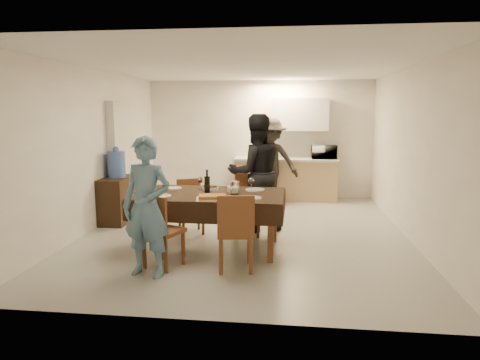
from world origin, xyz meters
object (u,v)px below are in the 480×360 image
object	(u,v)px
wine_bottle	(207,181)
microwave	(324,152)
console	(118,200)
water_pitcher	(235,188)
savoury_tart	(212,197)
person_near	(147,207)
person_far	(256,173)
water_jug	(116,164)
dining_table	(210,196)
person_kitchen	(270,161)

from	to	relation	value
wine_bottle	microwave	bearing A→B (deg)	62.14
wine_bottle	console	bearing A→B (deg)	145.92
console	water_pitcher	world-z (taller)	water_pitcher
wine_bottle	savoury_tart	bearing A→B (deg)	-70.77
person_near	person_far	xyz separation A→B (m)	(1.10, 2.10, 0.12)
water_jug	wine_bottle	size ratio (longest dim) A/B	1.39
dining_table	wine_bottle	size ratio (longest dim) A/B	6.35
person_near	wine_bottle	bearing A→B (deg)	76.83
microwave	person_far	xyz separation A→B (m)	(-1.27, -2.55, -0.12)
wine_bottle	person_kitchen	xyz separation A→B (m)	(0.74, 3.10, -0.07)
wine_bottle	savoury_tart	distance (m)	0.48
console	savoury_tart	size ratio (longest dim) A/B	2.09
water_jug	person_near	xyz separation A→B (m)	(1.33, -2.33, -0.19)
dining_table	savoury_tart	distance (m)	0.40
person_near	microwave	bearing A→B (deg)	74.20
water_jug	water_pitcher	bearing A→B (deg)	-30.96
wine_bottle	person_near	size ratio (longest dim) A/B	0.20
person_kitchen	water_jug	bearing A→B (deg)	-144.00
dining_table	person_kitchen	world-z (taller)	person_kitchen
dining_table	console	size ratio (longest dim) A/B	2.41
water_jug	person_kitchen	world-z (taller)	person_kitchen
dining_table	person_kitchen	size ratio (longest dim) A/B	1.15
console	person_near	xyz separation A→B (m)	(1.33, -2.33, 0.43)
water_jug	console	bearing A→B (deg)	0.00
console	person_kitchen	bearing A→B (deg)	36.00
dining_table	person_near	bearing A→B (deg)	-116.75
water_pitcher	microwave	size ratio (longest dim) A/B	0.34
water_jug	wine_bottle	world-z (taller)	water_jug
savoury_tart	person_far	bearing A→B (deg)	72.53
dining_table	wine_bottle	xyz separation A→B (m)	(-0.05, 0.05, 0.20)
dining_table	savoury_tart	world-z (taller)	savoury_tart
dining_table	console	distance (m)	2.30
dining_table	savoury_tart	bearing A→B (deg)	-74.36
savoury_tart	person_far	size ratio (longest dim) A/B	0.22
console	person_far	xyz separation A→B (m)	(2.43, -0.23, 0.55)
dining_table	person_near	size ratio (longest dim) A/B	1.25
savoury_tart	microwave	xyz separation A→B (m)	(1.72, 3.98, 0.23)
savoury_tart	microwave	distance (m)	4.34
water_pitcher	person_kitchen	xyz separation A→B (m)	(0.34, 3.20, 0.00)
dining_table	water_jug	size ratio (longest dim) A/B	4.55
microwave	person_far	distance (m)	2.85
water_jug	person_far	xyz separation A→B (m)	(2.43, -0.23, -0.08)
water_jug	person_near	bearing A→B (deg)	-60.42
person_kitchen	person_far	bearing A→B (deg)	-93.73
water_jug	savoury_tart	world-z (taller)	water_jug
microwave	person_far	size ratio (longest dim) A/B	0.28
savoury_tart	microwave	world-z (taller)	microwave
person_kitchen	water_pitcher	bearing A→B (deg)	-96.01
person_far	microwave	bearing A→B (deg)	-137.31
person_near	person_far	size ratio (longest dim) A/B	0.88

